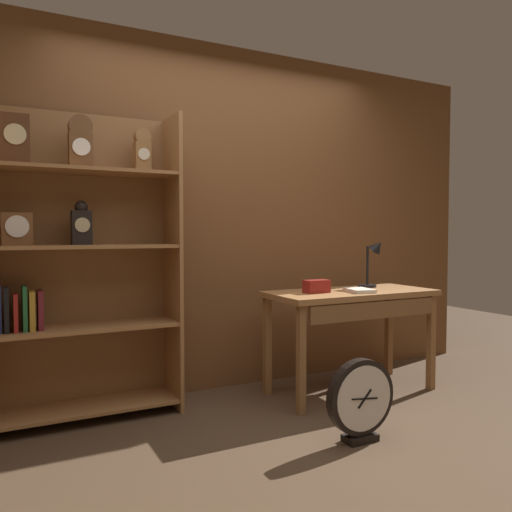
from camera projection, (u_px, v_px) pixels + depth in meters
name	position (u px, v px, depth m)	size (l,w,h in m)	color
ground_plane	(325.00, 456.00, 2.70)	(10.00, 10.00, 0.00)	#4C3826
back_wood_panel	(221.00, 218.00, 3.87)	(4.80, 0.05, 2.60)	brown
bookshelf	(77.00, 261.00, 3.20)	(1.18, 0.37, 1.97)	#9E6B3D
workbench	(353.00, 304.00, 3.74)	(1.26, 0.56, 0.76)	#9E6B3D
desk_lamp	(374.00, 260.00, 3.98)	(0.20, 0.20, 0.39)	black
toolbox_small	(316.00, 286.00, 3.63)	(0.18, 0.10, 0.09)	maroon
open_repair_manual	(359.00, 290.00, 3.67)	(0.16, 0.22, 0.03)	silver
round_clock_large	(361.00, 400.00, 2.88)	(0.43, 0.11, 0.47)	black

